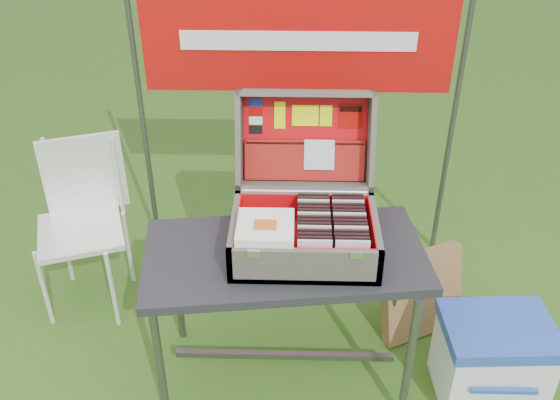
{
  "coord_description": "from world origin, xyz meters",
  "views": [
    {
      "loc": [
        -0.01,
        -2.0,
        2.34
      ],
      "look_at": [
        -0.07,
        0.1,
        0.97
      ],
      "focal_mm": 40.0,
      "sensor_mm": 36.0,
      "label": 1
    }
  ],
  "objects_px": {
    "chair": "(81,234)",
    "cardboard_box": "(422,294)",
    "table": "(285,317)",
    "suitcase": "(305,189)",
    "cooler": "(492,359)"
  },
  "relations": [
    {
      "from": "table",
      "to": "cooler",
      "type": "relative_size",
      "value": 2.46
    },
    {
      "from": "chair",
      "to": "cooler",
      "type": "bearing_deg",
      "value": -35.11
    },
    {
      "from": "table",
      "to": "cardboard_box",
      "type": "xyz_separation_m",
      "value": [
        0.69,
        0.33,
        -0.14
      ]
    },
    {
      "from": "table",
      "to": "cardboard_box",
      "type": "distance_m",
      "value": 0.77
    },
    {
      "from": "chair",
      "to": "table",
      "type": "bearing_deg",
      "value": -43.89
    },
    {
      "from": "suitcase",
      "to": "cardboard_box",
      "type": "distance_m",
      "value": 1.02
    },
    {
      "from": "table",
      "to": "cooler",
      "type": "bearing_deg",
      "value": -12.2
    },
    {
      "from": "chair",
      "to": "cardboard_box",
      "type": "xyz_separation_m",
      "value": [
        1.74,
        -0.16,
        -0.22
      ]
    },
    {
      "from": "cooler",
      "to": "cardboard_box",
      "type": "distance_m",
      "value": 0.48
    },
    {
      "from": "chair",
      "to": "cardboard_box",
      "type": "distance_m",
      "value": 1.77
    },
    {
      "from": "cooler",
      "to": "cardboard_box",
      "type": "bearing_deg",
      "value": 118.33
    },
    {
      "from": "table",
      "to": "cooler",
      "type": "height_order",
      "value": "table"
    },
    {
      "from": "suitcase",
      "to": "cooler",
      "type": "xyz_separation_m",
      "value": [
        0.86,
        -0.15,
        -0.79
      ]
    },
    {
      "from": "suitcase",
      "to": "chair",
      "type": "bearing_deg",
      "value": 159.66
    },
    {
      "from": "cooler",
      "to": "cardboard_box",
      "type": "height_order",
      "value": "cardboard_box"
    }
  ]
}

